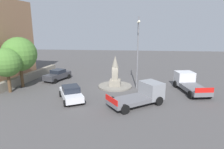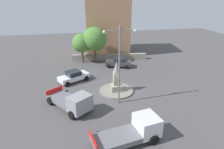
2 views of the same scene
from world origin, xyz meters
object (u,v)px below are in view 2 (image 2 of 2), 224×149
Objects in this scene: streetlamp at (119,59)px; tree_mid_cluster at (94,39)px; corner_building at (108,25)px; car_dark_grey_far_side at (118,62)px; car_white_passing at (74,76)px; truck_grey_waiting at (73,102)px; monument at (116,79)px; truck_white_parked_right at (134,131)px; tree_near_wall at (82,43)px.

streetlamp is 1.37× the size of tree_mid_cluster.
tree_mid_cluster is (-3.37, -5.87, -1.33)m from corner_building.
car_dark_grey_far_side is 8.42m from car_white_passing.
truck_grey_waiting is at bearing -91.72° from car_white_passing.
truck_white_parked_right is (-0.57, -8.60, -0.75)m from monument.
corner_building is at bearing 45.43° from tree_near_wall.
corner_building reaches higher than tree_near_wall.
streetlamp is at bearing -97.59° from monument.
tree_near_wall is at bearing 97.50° from truck_white_parked_right.
streetlamp is at bearing 87.91° from truck_white_parked_right.
car_dark_grey_far_side is 0.41× the size of corner_building.
tree_near_wall is at bearing 147.98° from car_dark_grey_far_side.
car_dark_grey_far_side is 13.61m from truck_grey_waiting.
corner_building is (-0.03, 9.06, 4.62)m from car_dark_grey_far_side.
car_white_passing is at bearing 109.27° from truck_white_parked_right.
truck_white_parked_right is 1.02× the size of truck_grey_waiting.
car_dark_grey_far_side is 0.87× the size of tree_near_wall.
truck_grey_waiting reaches higher than car_white_passing.
corner_building is 2.14× the size of tree_near_wall.
corner_building reaches higher than streetlamp.
car_white_passing is at bearing 124.79° from streetlamp.
tree_near_wall is (-5.54, 3.47, 2.65)m from car_dark_grey_far_side.
car_white_passing is at bearing 88.28° from truck_grey_waiting.
car_white_passing is (-7.28, -4.22, -0.01)m from car_dark_grey_far_side.
tree_near_wall is (1.74, 7.69, 2.66)m from car_white_passing.
corner_building is (2.26, 17.30, 3.69)m from monument.
tree_mid_cluster reaches higher than monument.
truck_white_parked_right is at bearing -93.79° from monument.
tree_mid_cluster is (-1.11, 11.43, 2.37)m from monument.
streetlamp is 6.34m from truck_grey_waiting.
car_dark_grey_far_side is 0.77× the size of truck_white_parked_right.
truck_white_parked_right is at bearing -82.50° from tree_near_wall.
car_dark_grey_far_side is 5.71m from tree_mid_cluster.
monument is 0.61× the size of tree_mid_cluster.
monument reaches higher than truck_grey_waiting.
car_white_passing is 0.41× the size of corner_building.
monument is 0.84× the size of car_white_passing.
tree_mid_cluster reaches higher than tree_near_wall.
tree_mid_cluster is (-3.40, 3.19, 3.29)m from car_dark_grey_far_side.
tree_near_wall is (-2.89, 14.36, -1.60)m from streetlamp.
car_white_passing is at bearing 141.08° from monument.
car_white_passing is at bearing -117.63° from tree_mid_cluster.
truck_grey_waiting is 0.92× the size of tree_mid_cluster.
streetlamp is at bearing -97.47° from corner_building.
streetlamp is 0.78× the size of corner_building.
car_dark_grey_far_side is at bearing -32.02° from tree_near_wall.
tree_near_wall is at bearing 77.25° from car_white_passing.
corner_building is at bearing 61.38° from car_white_passing.
car_white_passing is at bearing -102.75° from tree_near_wall.
car_dark_grey_far_side is (2.30, 8.25, -0.93)m from monument.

